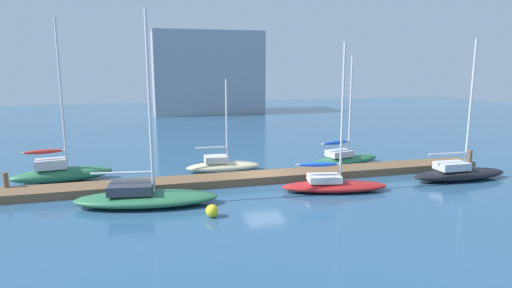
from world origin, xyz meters
TOP-DOWN VIEW (x-y plane):
  - ground_plane at (0.00, 0.00)m, footprint 120.00×120.00m
  - dock_pier at (0.00, 0.00)m, footprint 30.23×1.90m
  - dock_piling_near_end at (-14.72, 0.80)m, footprint 0.28×0.28m
  - dock_piling_far_end at (14.72, -0.80)m, footprint 0.28×0.28m
  - sailboat_0 at (-12.29, 3.12)m, footprint 6.08×2.34m
  - sailboat_1 at (-7.33, -2.99)m, footprint 7.59×3.41m
  - sailboat_2 at (-2.07, 3.07)m, footprint 5.12×1.88m
  - sailboat_3 at (3.17, -3.21)m, footprint 6.37×3.01m
  - sailboat_4 at (6.84, 2.63)m, footprint 5.91×2.83m
  - sailboat_5 at (11.94, -3.05)m, footprint 6.54×1.84m
  - mooring_buoy_yellow at (-4.26, -5.58)m, footprint 0.62×0.62m
  - harbor_building_distant at (2.68, 40.05)m, footprint 15.84×9.26m

SIDE VIEW (x-z plane):
  - ground_plane at x=0.00m, z-range 0.00..0.00m
  - dock_pier at x=0.00m, z-range 0.00..0.48m
  - mooring_buoy_yellow at x=-4.26m, z-range 0.00..0.62m
  - sailboat_2 at x=-2.07m, z-range -2.68..3.58m
  - sailboat_3 at x=3.17m, z-range -3.73..4.67m
  - sailboat_5 at x=11.94m, z-range -3.86..4.87m
  - sailboat_1 at x=-7.33m, z-range -4.42..5.44m
  - sailboat_4 at x=6.84m, z-range -3.42..4.45m
  - sailboat_0 at x=-12.29m, z-range -4.31..5.62m
  - dock_piling_near_end at x=-14.72m, z-range 0.00..1.34m
  - dock_piling_far_end at x=14.72m, z-range 0.00..1.34m
  - harbor_building_distant at x=2.68m, z-range 0.00..11.99m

